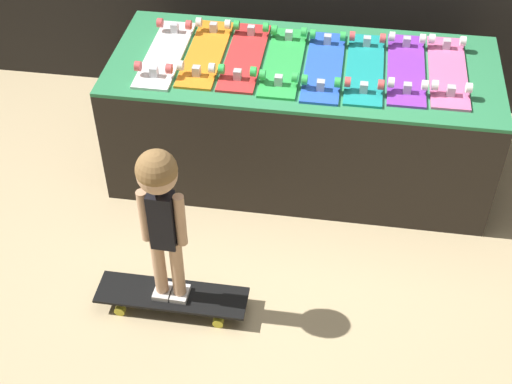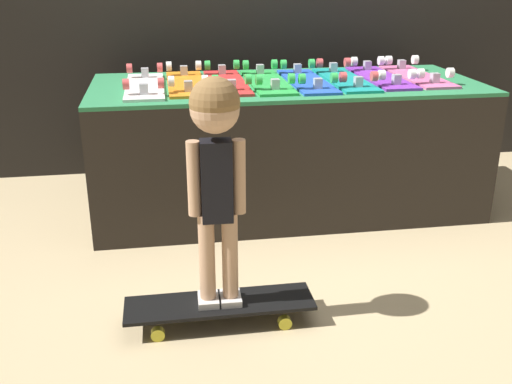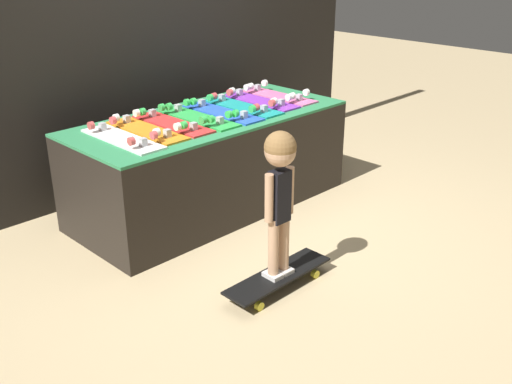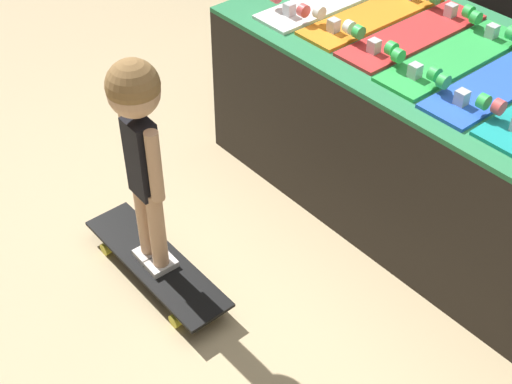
% 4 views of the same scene
% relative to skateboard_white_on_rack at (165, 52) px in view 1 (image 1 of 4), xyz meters
% --- Properties ---
extents(ground_plane, '(16.00, 16.00, 0.00)m').
position_rel_skateboard_white_on_rack_xyz_m(ground_plane, '(0.76, -0.55, -0.73)').
color(ground_plane, tan).
extents(display_rack, '(2.10, 0.89, 0.72)m').
position_rel_skateboard_white_on_rack_xyz_m(display_rack, '(0.76, 0.02, -0.37)').
color(display_rack, black).
rests_on(display_rack, ground_plane).
extents(skateboard_white_on_rack, '(0.20, 0.70, 0.09)m').
position_rel_skateboard_white_on_rack_xyz_m(skateboard_white_on_rack, '(0.00, 0.00, 0.00)').
color(skateboard_white_on_rack, white).
rests_on(skateboard_white_on_rack, display_rack).
extents(skateboard_orange_on_rack, '(0.20, 0.70, 0.09)m').
position_rel_skateboard_white_on_rack_xyz_m(skateboard_orange_on_rack, '(0.22, 0.04, 0.00)').
color(skateboard_orange_on_rack, orange).
rests_on(skateboard_orange_on_rack, display_rack).
extents(skateboard_red_on_rack, '(0.20, 0.70, 0.09)m').
position_rel_skateboard_white_on_rack_xyz_m(skateboard_red_on_rack, '(0.43, 0.04, 0.00)').
color(skateboard_red_on_rack, red).
rests_on(skateboard_red_on_rack, display_rack).
extents(skateboard_green_on_rack, '(0.20, 0.70, 0.09)m').
position_rel_skateboard_white_on_rack_xyz_m(skateboard_green_on_rack, '(0.65, 0.02, 0.00)').
color(skateboard_green_on_rack, green).
rests_on(skateboard_green_on_rack, display_rack).
extents(skateboard_blue_on_rack, '(0.20, 0.70, 0.09)m').
position_rel_skateboard_white_on_rack_xyz_m(skateboard_blue_on_rack, '(0.87, 0.00, 0.00)').
color(skateboard_blue_on_rack, blue).
rests_on(skateboard_blue_on_rack, display_rack).
extents(skateboard_teal_on_rack, '(0.20, 0.70, 0.09)m').
position_rel_skateboard_white_on_rack_xyz_m(skateboard_teal_on_rack, '(1.08, 0.01, 0.00)').
color(skateboard_teal_on_rack, teal).
rests_on(skateboard_teal_on_rack, display_rack).
extents(skateboard_purple_on_rack, '(0.20, 0.70, 0.09)m').
position_rel_skateboard_white_on_rack_xyz_m(skateboard_purple_on_rack, '(1.30, 0.04, 0.00)').
color(skateboard_purple_on_rack, purple).
rests_on(skateboard_purple_on_rack, display_rack).
extents(skateboard_pink_on_rack, '(0.20, 0.70, 0.09)m').
position_rel_skateboard_white_on_rack_xyz_m(skateboard_pink_on_rack, '(1.51, 0.05, 0.00)').
color(skateboard_pink_on_rack, pink).
rests_on(skateboard_pink_on_rack, display_rack).
extents(skateboard_on_floor, '(0.74, 0.20, 0.09)m').
position_rel_skateboard_white_on_rack_xyz_m(skateboard_on_floor, '(0.26, -1.13, -0.66)').
color(skateboard_on_floor, black).
rests_on(skateboard_on_floor, ground_plane).
extents(child, '(0.21, 0.18, 0.88)m').
position_rel_skateboard_white_on_rack_xyz_m(child, '(0.26, -1.13, -0.03)').
color(child, silver).
rests_on(child, skateboard_on_floor).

